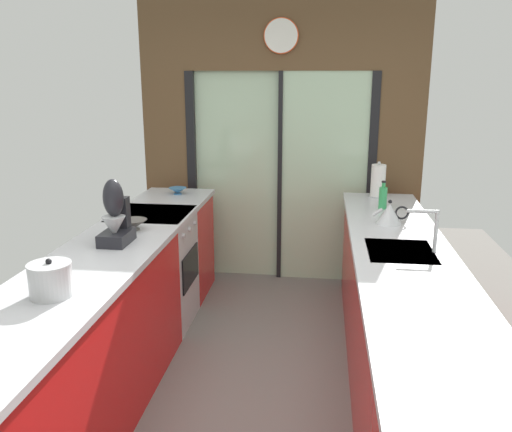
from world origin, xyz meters
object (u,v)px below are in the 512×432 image
(soap_bottle, at_px, (383,197))
(paper_towel_roll, at_px, (378,181))
(oven_range, at_px, (155,269))
(mixing_bowl_near, at_px, (133,224))
(mixing_bowl_far, at_px, (178,191))
(stand_mixer, at_px, (116,219))
(kettle, at_px, (390,213))
(stock_pot, at_px, (50,280))

(soap_bottle, xyz_separation_m, paper_towel_roll, (-0.00, 0.43, 0.05))
(oven_range, bearing_deg, mixing_bowl_near, -87.72)
(mixing_bowl_near, xyz_separation_m, mixing_bowl_far, (0.00, 1.16, -0.01))
(stand_mixer, relative_size, kettle, 1.61)
(mixing_bowl_far, relative_size, kettle, 0.62)
(stock_pot, distance_m, soap_bottle, 2.67)
(kettle, xyz_separation_m, paper_towel_roll, (-0.00, 0.88, 0.07))
(oven_range, xyz_separation_m, soap_bottle, (1.80, 0.37, 0.56))
(kettle, relative_size, paper_towel_roll, 0.82)
(oven_range, height_order, paper_towel_roll, paper_towel_roll)
(mixing_bowl_near, distance_m, paper_towel_roll, 2.18)
(stock_pot, bearing_deg, oven_range, 90.65)
(oven_range, distance_m, soap_bottle, 1.92)
(stock_pot, distance_m, kettle, 2.35)
(soap_bottle, height_order, paper_towel_roll, paper_towel_roll)
(stand_mixer, bearing_deg, mixing_bowl_near, 90.00)
(kettle, bearing_deg, paper_towel_roll, 90.10)
(stand_mixer, xyz_separation_m, soap_bottle, (1.78, 1.14, -0.07))
(oven_range, bearing_deg, soap_bottle, 11.56)
(mixing_bowl_far, bearing_deg, mixing_bowl_near, -90.00)
(mixing_bowl_near, relative_size, stock_pot, 0.91)
(stock_pot, bearing_deg, kettle, 40.79)
(oven_range, xyz_separation_m, stand_mixer, (0.02, -0.77, 0.63))
(mixing_bowl_near, relative_size, paper_towel_roll, 0.60)
(mixing_bowl_near, bearing_deg, paper_towel_roll, 35.33)
(stock_pot, xyz_separation_m, kettle, (1.78, 1.54, -0.01))
(stock_pot, bearing_deg, soap_bottle, 48.11)
(stock_pot, xyz_separation_m, paper_towel_roll, (1.78, 2.41, 0.06))
(kettle, bearing_deg, stock_pot, -139.21)
(stand_mixer, xyz_separation_m, paper_towel_roll, (1.78, 1.57, -0.02))
(mixing_bowl_far, bearing_deg, stand_mixer, -90.00)
(stand_mixer, relative_size, paper_towel_roll, 1.33)
(kettle, height_order, soap_bottle, soap_bottle)
(mixing_bowl_near, height_order, mixing_bowl_far, mixing_bowl_near)
(mixing_bowl_near, height_order, paper_towel_roll, paper_towel_roll)
(paper_towel_roll, bearing_deg, kettle, -89.90)
(stock_pot, xyz_separation_m, soap_bottle, (1.78, 1.98, 0.01))
(mixing_bowl_far, relative_size, soap_bottle, 0.71)
(oven_range, height_order, stock_pot, stock_pot)
(mixing_bowl_far, height_order, soap_bottle, soap_bottle)
(oven_range, distance_m, kettle, 1.88)
(stand_mixer, xyz_separation_m, kettle, (1.78, 0.69, -0.08))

